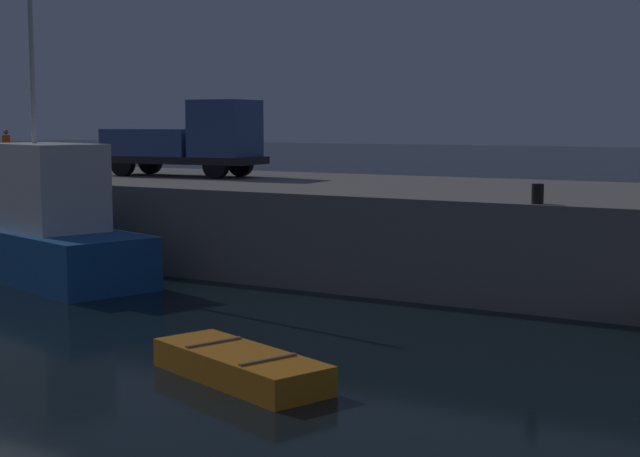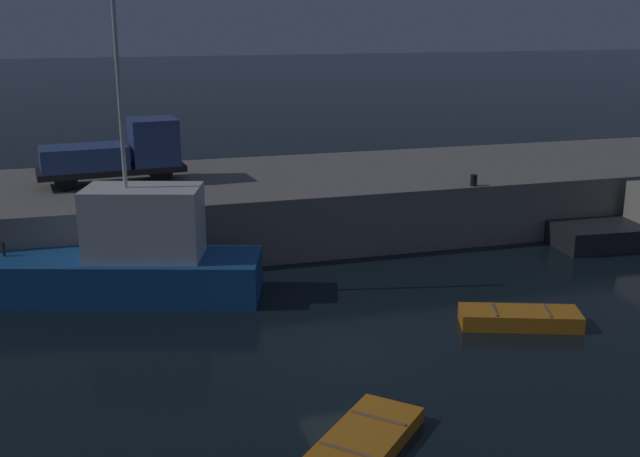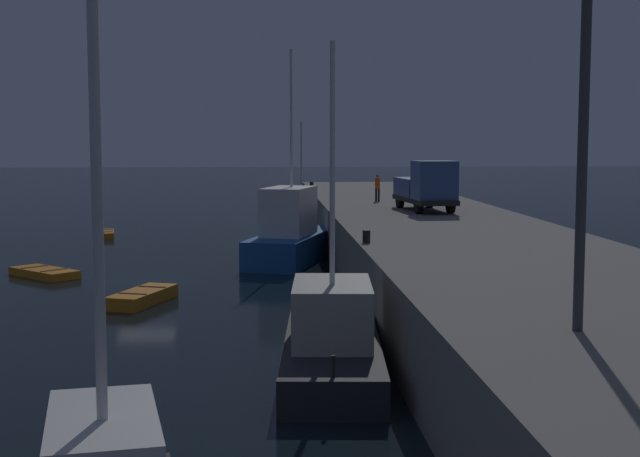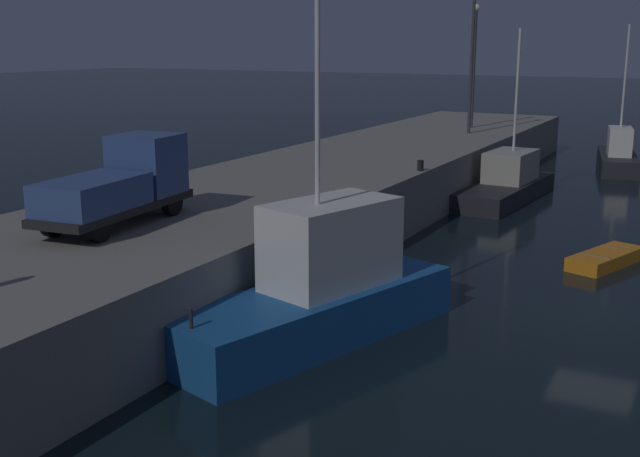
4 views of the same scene
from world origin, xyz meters
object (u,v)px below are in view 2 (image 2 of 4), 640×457
object	(u,v)px
dinghy_orange_near	(363,442)
utility_truck	(119,154)
bollard_central	(474,180)
dinghy_red_small	(520,318)
fishing_boat_blue	(133,257)

from	to	relation	value
dinghy_orange_near	utility_truck	xyz separation A→B (m)	(-4.31, 18.31, 3.60)
dinghy_orange_near	bollard_central	size ratio (longest dim) A/B	7.77
dinghy_red_small	bollard_central	xyz separation A→B (m)	(2.51, 8.28, 2.53)
dinghy_red_small	utility_truck	size ratio (longest dim) A/B	0.64
bollard_central	fishing_boat_blue	bearing A→B (deg)	-170.72
utility_truck	dinghy_orange_near	bearing A→B (deg)	-76.75
fishing_boat_blue	dinghy_orange_near	xyz separation A→B (m)	(4.29, -11.37, -1.22)
bollard_central	dinghy_orange_near	bearing A→B (deg)	-124.98
utility_truck	bollard_central	xyz separation A→B (m)	(13.85, -4.67, -1.00)
dinghy_orange_near	fishing_boat_blue	bearing A→B (deg)	110.67
fishing_boat_blue	dinghy_red_small	distance (m)	12.87
dinghy_orange_near	utility_truck	distance (m)	19.15
dinghy_red_small	bollard_central	world-z (taller)	bollard_central
dinghy_red_small	fishing_boat_blue	bearing A→B (deg)	151.99
fishing_boat_blue	dinghy_red_small	bearing A→B (deg)	-28.01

